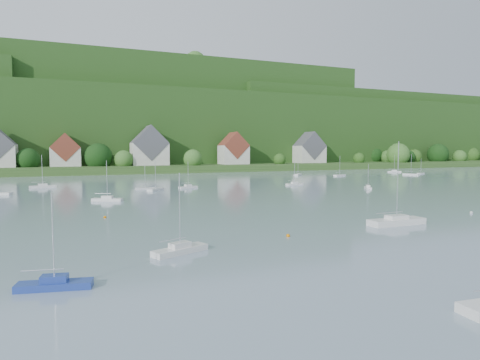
% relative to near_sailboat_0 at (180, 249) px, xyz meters
% --- Properties ---
extents(far_shore_strip, '(600.00, 60.00, 3.00)m').
position_rel_near_sailboat_0_xyz_m(far_shore_strip, '(18.07, 162.22, 1.07)').
color(far_shore_strip, '#294A1C').
rests_on(far_shore_strip, ground).
extents(forested_ridge, '(620.00, 181.22, 69.89)m').
position_rel_near_sailboat_0_xyz_m(forested_ridge, '(18.47, 230.79, 22.46)').
color(forested_ridge, '#1F4115').
rests_on(forested_ridge, ground).
extents(village_building_1, '(12.00, 9.36, 14.00)m').
position_rel_near_sailboat_0_xyz_m(village_building_1, '(-11.93, 151.22, 8.32)').
color(village_building_1, beige).
rests_on(village_building_1, far_shore_strip).
extents(village_building_2, '(16.00, 11.44, 18.00)m').
position_rel_near_sailboat_0_xyz_m(village_building_2, '(23.07, 150.22, 9.84)').
color(village_building_2, beige).
rests_on(village_building_2, far_shore_strip).
extents(village_building_3, '(13.00, 10.40, 15.50)m').
position_rel_near_sailboat_0_xyz_m(village_building_3, '(63.07, 148.22, 9.00)').
color(village_building_3, beige).
rests_on(village_building_3, far_shore_strip).
extents(village_building_4, '(15.00, 10.40, 16.50)m').
position_rel_near_sailboat_0_xyz_m(village_building_4, '(108.07, 152.22, 9.16)').
color(village_building_4, beige).
rests_on(village_building_4, far_shore_strip).
extents(near_sailboat_0, '(5.95, 3.76, 7.80)m').
position_rel_near_sailboat_0_xyz_m(near_sailboat_0, '(0.00, 0.00, 0.00)').
color(near_sailboat_0, white).
rests_on(near_sailboat_0, ground).
extents(near_sailboat_1, '(5.40, 2.44, 7.04)m').
position_rel_near_sailboat_0_xyz_m(near_sailboat_1, '(-10.89, -6.67, -0.02)').
color(near_sailboat_1, '#213A94').
rests_on(near_sailboat_1, ground).
extents(near_sailboat_4, '(8.27, 2.44, 11.11)m').
position_rel_near_sailboat_0_xyz_m(near_sailboat_4, '(30.52, 4.04, 0.10)').
color(near_sailboat_4, white).
rests_on(near_sailboat_4, ground).
extents(mooring_buoy_0, '(0.43, 0.43, 0.43)m').
position_rel_near_sailboat_0_xyz_m(mooring_buoy_0, '(13.42, 2.82, -0.43)').
color(mooring_buoy_0, orange).
rests_on(mooring_buoy_0, ground).
extents(mooring_buoy_3, '(0.41, 0.41, 0.41)m').
position_rel_near_sailboat_0_xyz_m(mooring_buoy_3, '(-5.22, 24.55, -0.43)').
color(mooring_buoy_3, orange).
rests_on(mooring_buoy_3, ground).
extents(mooring_buoy_4, '(0.47, 0.47, 0.47)m').
position_rel_near_sailboat_0_xyz_m(mooring_buoy_4, '(48.49, 7.25, -0.43)').
color(mooring_buoy_4, silver).
rests_on(mooring_buoy_4, ground).
extents(far_sailboat_cluster, '(199.75, 69.92, 8.71)m').
position_rel_near_sailboat_0_xyz_m(far_sailboat_cluster, '(17.49, 79.28, -0.05)').
color(far_sailboat_cluster, white).
rests_on(far_sailboat_cluster, ground).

